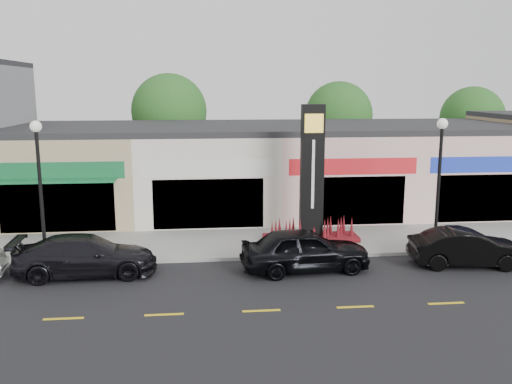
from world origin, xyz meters
TOP-DOWN VIEW (x-y plane):
  - ground at (0.00, 0.00)m, footprint 120.00×120.00m
  - sidewalk at (0.00, 4.35)m, footprint 52.00×4.30m
  - curb at (0.00, 2.10)m, footprint 52.00×0.20m
  - shop_beige at (-8.50, 11.46)m, footprint 7.00×10.85m
  - shop_cream at (-1.50, 11.47)m, footprint 7.00×10.01m
  - shop_pink_w at (5.50, 11.47)m, footprint 7.00×10.01m
  - shop_pink_e at (12.50, 11.47)m, footprint 7.00×10.01m
  - tree_rear_west at (-4.00, 19.50)m, footprint 5.20×5.20m
  - tree_rear_mid at (8.00, 19.50)m, footprint 4.80×4.80m
  - tree_rear_east at (18.00, 19.50)m, footprint 4.60×4.60m
  - lamp_west_near at (-8.00, 2.50)m, footprint 0.44×0.44m
  - lamp_east_near at (8.00, 2.50)m, footprint 0.44×0.44m
  - pylon_sign at (3.00, 4.20)m, footprint 4.20×1.30m
  - car_dark_sedan at (-6.11, 0.91)m, footprint 2.27×5.22m
  - car_black_sedan at (2.05, 0.60)m, footprint 2.39×5.00m
  - car_black_conv at (8.43, 0.53)m, footprint 2.04×4.53m

SIDE VIEW (x-z plane):
  - ground at x=0.00m, z-range 0.00..0.00m
  - sidewalk at x=0.00m, z-range 0.00..0.15m
  - curb at x=0.00m, z-range 0.00..0.15m
  - car_black_conv at x=8.43m, z-range 0.00..1.44m
  - car_dark_sedan at x=-6.11m, z-range 0.00..1.50m
  - car_black_sedan at x=2.05m, z-range 0.00..1.65m
  - pylon_sign at x=3.00m, z-range -0.73..5.27m
  - shop_cream at x=-1.50m, z-range 0.00..4.80m
  - shop_pink_w at x=5.50m, z-range 0.00..4.80m
  - shop_pink_e at x=12.50m, z-range 0.00..4.80m
  - shop_beige at x=-8.50m, z-range 0.00..4.80m
  - lamp_west_near at x=-8.00m, z-range 0.74..6.21m
  - lamp_east_near at x=8.00m, z-range 0.74..6.21m
  - tree_rear_east at x=18.00m, z-range 1.16..8.10m
  - tree_rear_mid at x=8.00m, z-range 1.24..8.53m
  - tree_rear_west at x=-4.00m, z-range 1.30..9.13m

